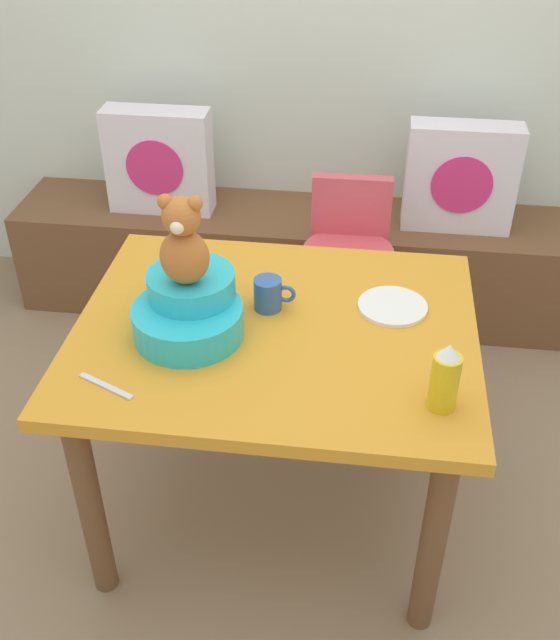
{
  "coord_description": "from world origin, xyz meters",
  "views": [
    {
      "loc": [
        0.23,
        -1.67,
        1.96
      ],
      "look_at": [
        0.0,
        0.1,
        0.69
      ],
      "focal_mm": 42.06,
      "sensor_mm": 36.0,
      "label": 1
    }
  ],
  "objects_px": {
    "pillow_floral_left": "(159,161)",
    "highchair": "(348,257)",
    "ketchup_bottle": "(445,378)",
    "cell_phone": "(194,273)",
    "teddy_bear": "(183,243)",
    "dinner_plate_near": "(393,306)",
    "pillow_floral_right": "(461,178)",
    "coffee_mug": "(269,294)",
    "infant_seat_teal": "(189,309)",
    "dining_table": "(275,358)"
  },
  "relations": [
    {
      "from": "dinner_plate_near",
      "to": "ketchup_bottle",
      "type": "bearing_deg",
      "value": -73.6
    },
    {
      "from": "infant_seat_teal",
      "to": "dinner_plate_near",
      "type": "distance_m",
      "value": 0.58
    },
    {
      "from": "pillow_floral_right",
      "to": "teddy_bear",
      "type": "xyz_separation_m",
      "value": [
        -0.82,
        -1.24,
        0.34
      ]
    },
    {
      "from": "coffee_mug",
      "to": "cell_phone",
      "type": "height_order",
      "value": "coffee_mug"
    },
    {
      "from": "highchair",
      "to": "coffee_mug",
      "type": "xyz_separation_m",
      "value": [
        -0.2,
        -0.68,
        0.27
      ]
    },
    {
      "from": "teddy_bear",
      "to": "ketchup_bottle",
      "type": "distance_m",
      "value": 0.73
    },
    {
      "from": "dining_table",
      "to": "cell_phone",
      "type": "distance_m",
      "value": 0.39
    },
    {
      "from": "pillow_floral_left",
      "to": "ketchup_bottle",
      "type": "xyz_separation_m",
      "value": [
        1.1,
        -1.46,
        0.15
      ]
    },
    {
      "from": "ketchup_bottle",
      "to": "dinner_plate_near",
      "type": "bearing_deg",
      "value": 106.4
    },
    {
      "from": "pillow_floral_right",
      "to": "coffee_mug",
      "type": "distance_m",
      "value": 1.27
    },
    {
      "from": "ketchup_bottle",
      "to": "cell_phone",
      "type": "height_order",
      "value": "ketchup_bottle"
    },
    {
      "from": "pillow_floral_left",
      "to": "pillow_floral_right",
      "type": "distance_m",
      "value": 1.24
    },
    {
      "from": "dining_table",
      "to": "teddy_bear",
      "type": "bearing_deg",
      "value": -167.27
    },
    {
      "from": "cell_phone",
      "to": "highchair",
      "type": "bearing_deg",
      "value": -69.46
    },
    {
      "from": "coffee_mug",
      "to": "pillow_floral_right",
      "type": "bearing_deg",
      "value": 60.58
    },
    {
      "from": "ketchup_bottle",
      "to": "dinner_plate_near",
      "type": "height_order",
      "value": "ketchup_bottle"
    },
    {
      "from": "ketchup_bottle",
      "to": "dinner_plate_near",
      "type": "relative_size",
      "value": 0.92
    },
    {
      "from": "pillow_floral_right",
      "to": "ketchup_bottle",
      "type": "bearing_deg",
      "value": -95.82
    },
    {
      "from": "dining_table",
      "to": "teddy_bear",
      "type": "xyz_separation_m",
      "value": [
        -0.23,
        -0.05,
        0.39
      ]
    },
    {
      "from": "infant_seat_teal",
      "to": "pillow_floral_right",
      "type": "bearing_deg",
      "value": 56.52
    },
    {
      "from": "dining_table",
      "to": "highchair",
      "type": "height_order",
      "value": "highchair"
    },
    {
      "from": "highchair",
      "to": "coffee_mug",
      "type": "height_order",
      "value": "coffee_mug"
    },
    {
      "from": "infant_seat_teal",
      "to": "teddy_bear",
      "type": "distance_m",
      "value": 0.21
    },
    {
      "from": "teddy_bear",
      "to": "coffee_mug",
      "type": "bearing_deg",
      "value": 34.84
    },
    {
      "from": "ketchup_bottle",
      "to": "dining_table",
      "type": "bearing_deg",
      "value": 148.27
    },
    {
      "from": "highchair",
      "to": "dinner_plate_near",
      "type": "bearing_deg",
      "value": -76.53
    },
    {
      "from": "infant_seat_teal",
      "to": "cell_phone",
      "type": "xyz_separation_m",
      "value": [
        -0.06,
        0.29,
        -0.07
      ]
    },
    {
      "from": "pillow_floral_left",
      "to": "coffee_mug",
      "type": "distance_m",
      "value": 1.27
    },
    {
      "from": "teddy_bear",
      "to": "dinner_plate_near",
      "type": "relative_size",
      "value": 1.25
    },
    {
      "from": "teddy_bear",
      "to": "dinner_plate_near",
      "type": "bearing_deg",
      "value": 18.42
    },
    {
      "from": "pillow_floral_right",
      "to": "highchair",
      "type": "xyz_separation_m",
      "value": [
        -0.42,
        -0.42,
        -0.16
      ]
    },
    {
      "from": "pillow_floral_right",
      "to": "coffee_mug",
      "type": "relative_size",
      "value": 3.67
    },
    {
      "from": "dining_table",
      "to": "coffee_mug",
      "type": "bearing_deg",
      "value": 109.22
    },
    {
      "from": "pillow_floral_left",
      "to": "highchair",
      "type": "xyz_separation_m",
      "value": [
        0.82,
        -0.42,
        -0.16
      ]
    },
    {
      "from": "dining_table",
      "to": "pillow_floral_left",
      "type": "bearing_deg",
      "value": 118.94
    },
    {
      "from": "pillow_floral_right",
      "to": "dinner_plate_near",
      "type": "bearing_deg",
      "value": -104.26
    },
    {
      "from": "highchair",
      "to": "cell_phone",
      "type": "bearing_deg",
      "value": -130.37
    },
    {
      "from": "coffee_mug",
      "to": "highchair",
      "type": "bearing_deg",
      "value": 73.75
    },
    {
      "from": "dining_table",
      "to": "dinner_plate_near",
      "type": "distance_m",
      "value": 0.37
    },
    {
      "from": "pillow_floral_left",
      "to": "dinner_plate_near",
      "type": "relative_size",
      "value": 2.2
    },
    {
      "from": "pillow_floral_left",
      "to": "highchair",
      "type": "bearing_deg",
      "value": -26.76
    },
    {
      "from": "infant_seat_teal",
      "to": "coffee_mug",
      "type": "xyz_separation_m",
      "value": [
        0.2,
        0.14,
        -0.02
      ]
    },
    {
      "from": "teddy_bear",
      "to": "pillow_floral_left",
      "type": "bearing_deg",
      "value": 109.07
    },
    {
      "from": "pillow_floral_left",
      "to": "infant_seat_teal",
      "type": "height_order",
      "value": "same"
    },
    {
      "from": "dinner_plate_near",
      "to": "pillow_floral_left",
      "type": "bearing_deg",
      "value": 132.85
    },
    {
      "from": "pillow_floral_right",
      "to": "ketchup_bottle",
      "type": "distance_m",
      "value": 1.47
    },
    {
      "from": "pillow_floral_right",
      "to": "infant_seat_teal",
      "type": "distance_m",
      "value": 1.49
    },
    {
      "from": "pillow_floral_right",
      "to": "teddy_bear",
      "type": "bearing_deg",
      "value": -123.46
    },
    {
      "from": "pillow_floral_right",
      "to": "pillow_floral_left",
      "type": "bearing_deg",
      "value": 180.0
    },
    {
      "from": "highchair",
      "to": "teddy_bear",
      "type": "bearing_deg",
      "value": -115.81
    }
  ]
}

